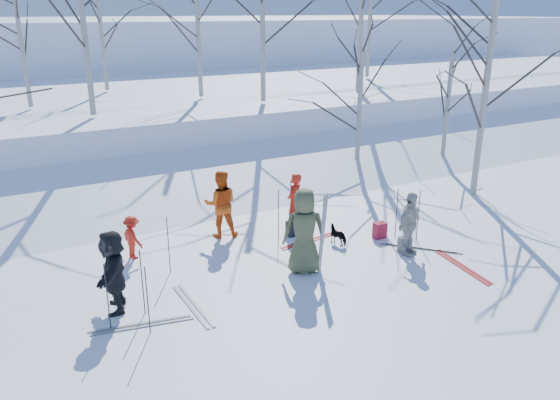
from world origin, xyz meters
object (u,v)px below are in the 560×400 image
skier_olive_center (304,231)px  backpack_dark (293,228)px  skier_grey_west (113,271)px  backpack_grey (405,244)px  skier_cream_east (409,224)px  backpack_red (380,230)px  skier_red_seated (132,237)px  skier_red_north (294,202)px  skier_redor_behind (221,204)px  dog (339,235)px

skier_olive_center → backpack_dark: (0.84, 1.92, -0.78)m
skier_grey_west → backpack_grey: size_ratio=4.42×
skier_grey_west → skier_cream_east: bearing=100.1°
backpack_red → backpack_grey: backpack_red is taller
skier_red_seated → backpack_grey: size_ratio=2.79×
skier_olive_center → backpack_red: (2.73, 0.68, -0.77)m
skier_olive_center → skier_grey_west: 4.13m
skier_red_north → backpack_grey: bearing=90.7°
backpack_dark → backpack_red: bearing=-33.1°
skier_grey_west → skier_redor_behind: bearing=143.3°
skier_grey_west → dog: 5.74m
backpack_red → backpack_dark: (-1.89, 1.23, -0.01)m
backpack_red → backpack_dark: size_ratio=1.05×
skier_red_north → skier_grey_west: 5.53m
backpack_red → backpack_grey: (0.01, -0.96, -0.02)m
skier_olive_center → backpack_grey: size_ratio=5.18×
skier_cream_east → backpack_grey: size_ratio=4.16×
skier_red_north → backpack_grey: (1.65, -2.55, -0.60)m
skier_olive_center → backpack_grey: skier_olive_center is taller
skier_redor_behind → skier_grey_west: bearing=57.1°
skier_red_seated → dog: bearing=-127.0°
skier_red_north → skier_redor_behind: skier_redor_behind is taller
skier_red_seated → skier_redor_behind: bearing=-102.1°
dog → skier_cream_east: bearing=112.0°
skier_olive_center → backpack_dark: 2.24m
skier_red_seated → skier_grey_west: skier_grey_west is taller
skier_red_seated → skier_grey_west: size_ratio=0.63×
skier_cream_east → backpack_dark: 3.04m
backpack_red → backpack_dark: backpack_red is taller
skier_cream_east → backpack_red: (0.05, 1.12, -0.58)m
skier_olive_center → dog: (1.57, 0.89, -0.74)m
skier_red_seated → skier_cream_east: size_ratio=0.67×
skier_cream_east → backpack_dark: (-1.83, 2.36, -0.59)m
skier_cream_east → backpack_dark: bearing=106.5°
skier_red_north → skier_grey_west: (-5.19, -1.90, 0.05)m
dog → backpack_grey: bearing=117.2°
skier_cream_east → skier_redor_behind: bearing=115.6°
backpack_grey → backpack_dark: 2.90m
skier_redor_behind → backpack_dark: 2.00m
skier_grey_west → backpack_grey: bearing=101.5°
skier_redor_behind → dog: (2.38, -1.92, -0.64)m
skier_grey_west → backpack_red: bearing=109.5°
skier_redor_behind → backpack_grey: 4.75m
dog → backpack_grey: (1.17, -1.17, -0.05)m
skier_redor_behind → backpack_dark: size_ratio=4.44×
skier_red_seated → dog: size_ratio=1.84×
backpack_red → backpack_grey: size_ratio=1.11×
dog → backpack_grey: 1.65m
skier_red_north → backpack_red: size_ratio=3.75×
skier_cream_east → skier_red_north: bearing=99.0°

